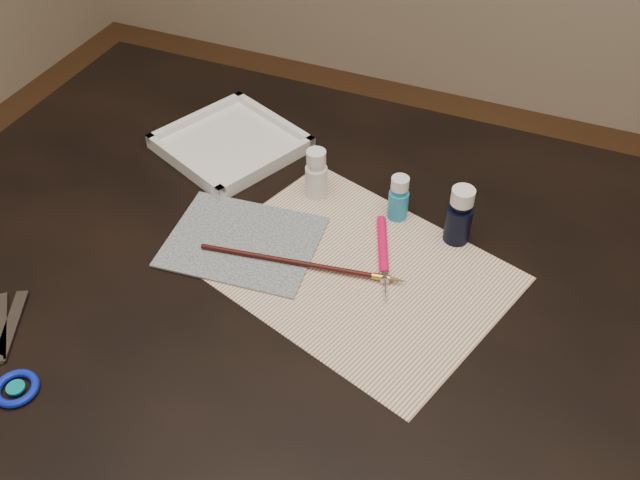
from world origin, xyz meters
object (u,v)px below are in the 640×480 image
at_px(paint_bottle_cyan, 399,198).
at_px(paint_bottle_white, 316,174).
at_px(canvas, 243,241).
at_px(paint_bottle_navy, 460,215).
at_px(palette_tray, 231,143).
at_px(paper, 356,271).

bearing_deg(paint_bottle_cyan, paint_bottle_white, 179.69).
bearing_deg(canvas, paint_bottle_navy, 24.44).
xyz_separation_m(paint_bottle_cyan, palette_tray, (-0.32, 0.06, -0.03)).
relative_size(paint_bottle_white, palette_tray, 0.41).
distance_m(canvas, paint_bottle_navy, 0.32).
bearing_deg(paper, palette_tray, 147.53).
height_order(paper, palette_tray, palette_tray).
bearing_deg(paint_bottle_white, paint_bottle_cyan, -0.31).
distance_m(paper, paint_bottle_navy, 0.17).
bearing_deg(paint_bottle_cyan, palette_tray, 169.56).
bearing_deg(canvas, palette_tray, 122.28).
bearing_deg(canvas, paint_bottle_cyan, 37.13).
bearing_deg(paint_bottle_white, paper, -48.67).
distance_m(paint_bottle_white, paint_bottle_cyan, 0.13).
height_order(paint_bottle_white, paint_bottle_cyan, paint_bottle_white).
relative_size(canvas, paint_bottle_white, 2.56).
height_order(paint_bottle_white, palette_tray, paint_bottle_white).
height_order(canvas, paint_bottle_navy, paint_bottle_navy).
relative_size(paper, paint_bottle_cyan, 5.36).
bearing_deg(paint_bottle_white, palette_tray, 162.51).
xyz_separation_m(canvas, paint_bottle_navy, (0.29, 0.13, 0.04)).
bearing_deg(paint_bottle_navy, paper, -133.26).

